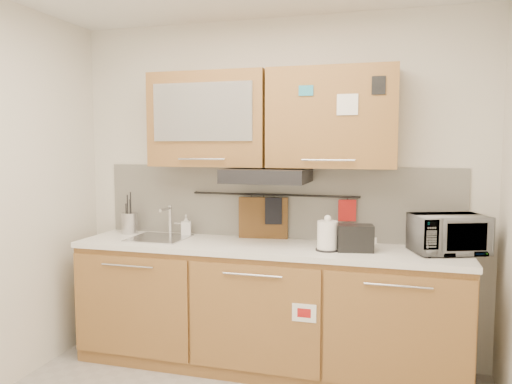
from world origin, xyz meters
The scene contains 17 objects.
wall_back centered at (0.00, 1.50, 1.30)m, with size 3.20×3.20×0.00m, color silver.
base_cabinet centered at (0.00, 1.19, 0.41)m, with size 2.80×0.64×0.88m.
countertop centered at (0.00, 1.19, 0.90)m, with size 2.82×0.62×0.04m, color white.
backsplash centered at (0.00, 1.49, 1.20)m, with size 2.80×0.02×0.56m, color silver.
upper_cabinets centered at (0.00, 1.32, 1.83)m, with size 1.82×0.37×0.70m.
range_hood centered at (0.00, 1.25, 1.42)m, with size 0.60×0.46×0.10m, color black.
sink centered at (-0.85, 1.21, 0.92)m, with size 0.42×0.40×0.26m.
utensil_rail centered at (0.00, 1.45, 1.26)m, with size 0.02×0.02×1.30m, color black.
utensil_crock centered at (-1.19, 1.35, 1.01)m, with size 0.17×0.17×0.34m.
kettle centered at (0.46, 1.12, 1.02)m, with size 0.18×0.17×0.25m.
toaster centered at (0.65, 1.15, 1.01)m, with size 0.26×0.18×0.18m.
microwave centered at (1.25, 1.26, 1.05)m, with size 0.47×0.32×0.26m, color #999999.
soap_bottle centered at (-0.70, 1.38, 1.00)m, with size 0.08×0.08×0.17m, color #999999.
cutting_board centered at (-0.08, 1.44, 1.01)m, with size 0.38×0.03×0.47m, color brown.
oven_mitt centered at (-0.18, 1.44, 1.15)m, with size 0.11×0.03×0.18m, color navy.
dark_pouch centered at (0.00, 1.44, 1.14)m, with size 0.13×0.04×0.20m, color black.
pot_holder centered at (0.56, 1.44, 1.16)m, with size 0.13×0.02×0.16m, color red.
Camera 1 is at (0.91, -2.25, 1.64)m, focal length 35.00 mm.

